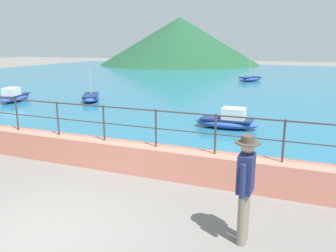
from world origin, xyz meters
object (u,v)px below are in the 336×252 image
(boat_0, at_px, (91,97))
(boat_4, at_px, (250,79))
(boat_3, at_px, (14,96))
(person_walking, at_px, (245,184))
(boat_5, at_px, (228,121))

(boat_0, relative_size, boat_4, 1.04)
(boat_3, relative_size, boat_4, 1.04)
(person_walking, xyz_separation_m, boat_3, (-13.57, 8.53, -0.65))
(boat_0, bearing_deg, boat_3, -155.74)
(person_walking, bearing_deg, boat_5, 103.91)
(person_walking, xyz_separation_m, boat_4, (-3.39, 23.35, -0.71))
(boat_0, xyz_separation_m, boat_3, (-3.70, -1.67, 0.07))
(person_walking, xyz_separation_m, boat_5, (-1.74, 7.01, -0.65))
(boat_0, distance_m, boat_4, 14.67)
(boat_4, bearing_deg, boat_3, -124.50)
(boat_0, height_order, boat_3, boat_0)
(person_walking, relative_size, boat_4, 0.74)
(person_walking, height_order, boat_4, boat_4)
(boat_5, bearing_deg, boat_0, 158.63)
(boat_0, height_order, boat_5, boat_0)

